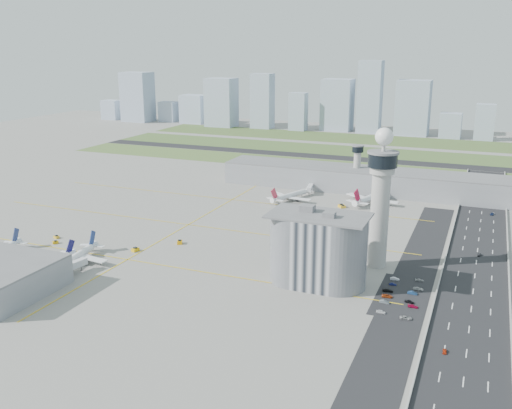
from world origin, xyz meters
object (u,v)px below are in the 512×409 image
at_px(jet_bridge_far_0, 311,187).
at_px(car_lot_6, 406,318).
at_px(jet_bridge_far_1, 382,194).
at_px(tug_2, 135,249).
at_px(tug_5, 343,206).
at_px(car_lot_1, 384,302).
at_px(car_hw_0, 445,351).
at_px(car_lot_2, 387,296).
at_px(car_lot_4, 393,284).
at_px(car_lot_7, 413,306).
at_px(car_hw_4, 474,189).
at_px(airplane_near_b, 46,259).
at_px(car_hw_1, 479,255).
at_px(car_lot_5, 395,279).
at_px(car_lot_9, 412,293).
at_px(airplane_far_a, 291,192).
at_px(jet_bridge_near_2, 61,273).
at_px(airplane_far_b, 373,193).
at_px(tug_3, 180,242).
at_px(car_hw_2, 492,214).
at_px(car_lot_11, 420,280).
at_px(car_lot_10, 418,289).
at_px(admin_building, 318,249).
at_px(airplane_near_c, 75,253).
at_px(car_lot_8, 409,302).
at_px(control_tower, 381,193).
at_px(secondary_tower, 357,163).
at_px(car_lot_0, 381,312).
at_px(jet_bridge_near_1, 9,263).
at_px(tug_0, 56,237).
at_px(car_lot_3, 388,290).

relative_size(jet_bridge_far_0, car_lot_6, 3.06).
xyz_separation_m(jet_bridge_far_1, tug_2, (-95.02, -150.67, -1.80)).
distance_m(tug_2, tug_5, 139.67).
distance_m(car_lot_1, car_hw_0, 39.91).
distance_m(car_lot_2, car_lot_4, 13.26).
height_order(jet_bridge_far_1, car_lot_7, jet_bridge_far_1).
xyz_separation_m(car_lot_2, car_hw_4, (25.78, 204.70, 0.04)).
relative_size(airplane_near_b, car_hw_1, 9.07).
relative_size(car_lot_5, car_lot_6, 0.85).
relative_size(car_lot_6, car_lot_9, 1.14).
xyz_separation_m(airplane_near_b, car_lot_2, (150.14, 28.78, -4.16)).
distance_m(airplane_far_a, jet_bridge_near_2, 173.06).
bearing_deg(airplane_far_b, car_lot_4, -146.31).
bearing_deg(car_lot_6, car_hw_1, -24.98).
distance_m(jet_bridge_far_0, tug_3, 135.85).
relative_size(car_lot_9, car_hw_2, 0.93).
bearing_deg(car_hw_1, car_hw_4, 95.90).
bearing_deg(car_lot_11, car_lot_10, 178.63).
bearing_deg(admin_building, airplane_near_c, -169.13).
xyz_separation_m(jet_bridge_far_0, car_hw_4, (106.60, 47.18, -2.19)).
height_order(car_lot_5, car_hw_0, car_lot_5).
relative_size(airplane_near_b, airplane_near_c, 0.90).
height_order(jet_bridge_far_1, car_lot_4, jet_bridge_far_1).
xyz_separation_m(admin_building, car_lot_8, (39.91, -5.48, -14.67)).
relative_size(tug_3, car_lot_5, 0.93).
xyz_separation_m(control_tower, car_hw_2, (48.92, 109.72, -34.44)).
distance_m(car_lot_2, car_hw_2, 148.22).
bearing_deg(car_lot_11, tug_2, 91.74).
relative_size(secondary_tower, car_hw_4, 8.29).
height_order(jet_bridge_far_0, car_lot_9, jet_bridge_far_0).
distance_m(car_lot_4, car_lot_11, 13.34).
height_order(car_lot_0, car_hw_2, car_lot_0).
bearing_deg(jet_bridge_near_1, car_lot_4, -63.62).
xyz_separation_m(tug_5, car_lot_5, (49.44, -104.67, -0.36)).
height_order(jet_bridge_far_0, car_lot_10, jet_bridge_far_0).
height_order(tug_0, car_lot_3, tug_0).
bearing_deg(car_lot_3, car_hw_4, -17.11).
bearing_deg(car_lot_5, car_hw_4, -14.55).
relative_size(car_lot_2, car_lot_11, 1.18).
relative_size(airplane_far_a, car_hw_2, 8.96).
xyz_separation_m(tug_0, tug_3, (65.19, 17.33, 0.20)).
xyz_separation_m(car_hw_1, car_hw_2, (5.03, 77.75, -0.02)).
relative_size(control_tower, car_lot_8, 17.37).
bearing_deg(car_lot_6, car_lot_4, 8.83).
relative_size(jet_bridge_far_1, car_lot_11, 3.69).
distance_m(admin_building, car_lot_2, 34.32).
bearing_deg(airplane_near_b, car_lot_2, 108.14).
relative_size(airplane_far_b, car_lot_9, 11.02).
relative_size(jet_bridge_far_0, car_lot_2, 3.14).
relative_size(airplane_near_c, car_hw_0, 11.86).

